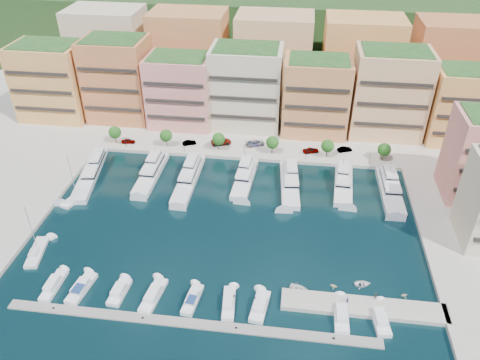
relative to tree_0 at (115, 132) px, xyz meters
The scene contains 58 objects.
ground 52.39m from the tree_0, 39.95° to the right, with size 400.00×400.00×0.00m, color black.
north_quay 49.34m from the tree_0, 35.47° to the left, with size 220.00×64.00×2.00m, color #9E998E.
hillside 86.46m from the tree_0, 62.40° to the left, with size 240.00×40.00×58.00m, color #193616.
south_pontoon 73.65m from the tree_0, 59.77° to the right, with size 72.00×2.20×0.35m, color gray.
finger_pier 89.46m from the tree_0, 38.41° to the right, with size 32.00×5.00×2.00m, color #9E998E.
apartment_0 31.96m from the tree_0, 147.61° to the left, with size 22.00×16.50×24.80m.
apartment_1 21.20m from the tree_0, 102.21° to the left, with size 20.00×16.50×26.80m.
apartment_2 24.86m from the tree_0, 44.13° to the left, with size 20.00×15.50×22.80m.
apartment_3 43.22m from the tree_0, 25.95° to the left, with size 22.00×16.50×25.80m.
apartment_4 62.75m from the tree_0, 15.37° to the left, with size 20.00×15.50×23.80m.
apartment_5 84.60m from the tree_0, 12.71° to the left, with size 22.00×16.50×26.80m.
apartment_6 105.57m from the tree_0, ahead, with size 20.00×15.50×22.80m.
backblock_0 44.63m from the tree_0, 110.32° to the left, with size 26.00×18.00×30.00m, color beige.
backblock_1 44.63m from the tree_0, 69.68° to the left, with size 26.00×18.00×30.00m, color #D98351.
backblock_2 61.58m from the tree_0, 41.99° to the left, with size 26.00×18.00×30.00m, color tan.
backblock_3 85.98m from the tree_0, 28.37° to the left, with size 26.00×18.00×30.00m, color #DBA450.
backblock_4 113.10m from the tree_0, 21.09° to the left, with size 26.00×18.00×30.00m, color #B76A3D.
tree_0 is the anchor object (origin of this frame).
tree_1 16.00m from the tree_0, ahead, with size 3.80×3.80×5.65m.
tree_2 32.00m from the tree_0, ahead, with size 3.80×3.80×5.65m.
tree_3 48.00m from the tree_0, ahead, with size 3.80×3.80×5.65m.
tree_4 64.00m from the tree_0, ahead, with size 3.80×3.80×5.65m.
tree_5 80.00m from the tree_0, ahead, with size 3.80×3.80×5.65m.
lamppost_0 4.70m from the tree_0, 29.90° to the right, with size 0.30×0.30×4.20m.
lamppost_1 22.14m from the tree_0, ahead, with size 0.30×0.30×4.20m.
lamppost_2 40.08m from the tree_0, ahead, with size 0.30×0.30×4.20m.
lamppost_3 58.05m from the tree_0, ahead, with size 0.30×0.30×4.20m.
lamppost_4 76.04m from the tree_0, ahead, with size 0.30×0.30×4.20m.
yacht_0 16.95m from the tree_0, 94.91° to the right, with size 8.37×26.58×7.30m.
yacht_1 21.34m from the tree_0, 42.95° to the right, with size 4.91×21.37×7.30m.
yacht_2 30.75m from the tree_0, 30.38° to the right, with size 4.77×23.95×7.30m.
yacht_3 43.86m from the tree_0, 17.88° to the right, with size 5.71×19.72×7.30m.
yacht_4 55.89m from the tree_0, 15.06° to the right, with size 6.44×22.01×7.30m.
yacht_5 69.59m from the tree_0, 10.83° to the right, with size 5.84×18.94×7.30m.
yacht_6 81.64m from the tree_0, 10.02° to the right, with size 5.35×21.24×7.30m.
cruiser_0 58.72m from the tree_0, 82.69° to the right, with size 2.52×8.63×2.55m.
cruiser_1 59.79m from the tree_0, 77.01° to the right, with size 3.82×8.87×2.66m.
cruiser_2 62.05m from the tree_0, 69.74° to the right, with size 3.20×7.23×2.55m.
cruiser_3 64.86m from the tree_0, 63.86° to the right, with size 3.84×9.39×2.55m.
cruiser_4 68.74m from the tree_0, 57.87° to the right, with size 3.27×8.04×2.66m.
cruiser_5 72.88m from the tree_0, 52.98° to the right, with size 3.09×8.49×2.55m.
cruiser_6 76.72m from the tree_0, 49.31° to the right, with size 3.76×8.20×2.55m.
cruiser_8 87.73m from the tree_0, 41.53° to the right, with size 2.73×8.75×2.55m.
cruiser_9 93.26m from the tree_0, 38.57° to the right, with size 3.65×8.47×2.55m.
sailboat_0 49.22m from the tree_0, 91.06° to the right, with size 4.60×10.23×13.20m.
sailboat_2 28.40m from the tree_0, 91.75° to the right, with size 5.46×10.03×13.20m.
tender_1 82.06m from the tree_0, 38.10° to the right, with size 1.34×1.55×0.82m, color beige.
tender_3 93.77m from the tree_0, 33.14° to the right, with size 1.28×1.49×0.78m, color beige.
tender_0 78.06m from the tree_0, 42.34° to the right, with size 3.15×4.40×0.91m, color white.
tender_2 86.02m from the tree_0, 34.93° to the right, with size 2.48×3.47×0.72m, color white.
car_0 4.80m from the tree_0, ahead, with size 1.63×4.05×1.38m, color gray.
car_1 22.77m from the tree_0, ahead, with size 1.46×4.18×1.38m, color gray.
car_2 32.45m from the tree_0, ahead, with size 2.85×6.17×1.71m, color gray.
car_3 42.88m from the tree_0, ahead, with size 2.38×5.84×1.70m, color gray.
car_4 59.53m from the tree_0, ahead, with size 1.90×4.73×1.61m, color gray.
car_5 69.62m from the tree_0, ahead, with size 1.52×4.37×1.44m, color gray.
person_0 86.76m from the tree_0, 39.63° to the right, with size 0.57×0.37×1.55m, color #293352.
person_1 90.00m from the tree_0, 36.50° to the right, with size 0.74×0.58×1.52m, color #443029.
Camera 1 is at (14.14, -86.44, 71.93)m, focal length 35.00 mm.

